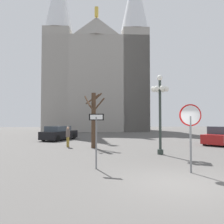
% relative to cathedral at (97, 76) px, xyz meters
% --- Properties ---
extents(ground_plane, '(120.00, 120.00, 0.00)m').
position_rel_cathedral_xyz_m(ground_plane, '(1.91, -35.52, -10.82)').
color(ground_plane, '#514F4C').
extents(cathedral, '(19.71, 13.18, 32.04)m').
position_rel_cathedral_xyz_m(cathedral, '(0.00, 0.00, 0.00)').
color(cathedral, gray).
rests_on(cathedral, ground).
extents(stop_sign, '(0.89, 0.12, 2.74)m').
position_rel_cathedral_xyz_m(stop_sign, '(2.97, -34.12, -8.86)').
color(stop_sign, slate).
rests_on(stop_sign, ground).
extents(one_way_arrow_sign, '(0.65, 0.27, 2.37)m').
position_rel_cathedral_xyz_m(one_way_arrow_sign, '(-0.79, -33.08, -9.28)').
color(one_way_arrow_sign, slate).
rests_on(one_way_arrow_sign, ground).
extents(street_lamp, '(1.15, 1.15, 4.89)m').
position_rel_cathedral_xyz_m(street_lamp, '(3.21, -29.48, -7.54)').
color(street_lamp, '#2D3833').
rests_on(street_lamp, ground).
extents(bare_tree, '(1.59, 1.58, 4.20)m').
position_rel_cathedral_xyz_m(bare_tree, '(-0.86, -26.08, -8.52)').
color(bare_tree, '#473323').
rests_on(bare_tree, ground).
extents(parked_car_near_red, '(4.47, 4.13, 1.55)m').
position_rel_cathedral_xyz_m(parked_car_near_red, '(10.11, -24.76, -10.10)').
color(parked_car_near_red, maroon).
rests_on(parked_car_near_red, ground).
extents(parked_car_far_black, '(3.62, 4.72, 1.47)m').
position_rel_cathedral_xyz_m(parked_car_far_black, '(-4.42, -19.29, -10.12)').
color(parked_car_far_black, black).
rests_on(parked_car_far_black, ground).
extents(pedestrian_walking, '(0.32, 0.32, 1.58)m').
position_rel_cathedral_xyz_m(pedestrian_walking, '(-2.84, -25.36, -9.87)').
color(pedestrian_walking, olive).
rests_on(pedestrian_walking, ground).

